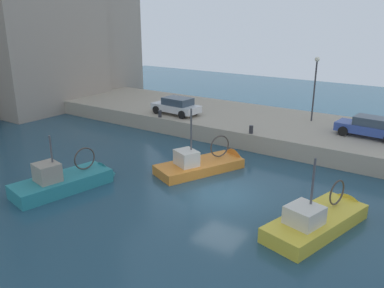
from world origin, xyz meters
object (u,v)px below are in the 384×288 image
object	(u,v)px
fishing_boat_orange	(206,168)
mooring_bollard_south	(251,129)
parked_car_white	(176,106)
parked_car_blue	(371,127)
fishing_boat_yellow	(320,225)
quay_streetlamp	(315,78)
mooring_bollard_mid	(160,114)
fishing_boat_teal	(69,186)

from	to	relation	value
fishing_boat_orange	mooring_bollard_south	xyz separation A→B (m)	(4.81, -0.58, 1.37)
fishing_boat_orange	parked_car_white	world-z (taller)	fishing_boat_orange
mooring_bollard_south	parked_car_blue	bearing A→B (deg)	-62.13
fishing_boat_yellow	quay_streetlamp	size ratio (longest dim) A/B	1.34
fishing_boat_yellow	mooring_bollard_mid	world-z (taller)	fishing_boat_yellow
mooring_bollard_mid	quay_streetlamp	bearing A→B (deg)	-61.27
fishing_boat_yellow	parked_car_blue	distance (m)	11.50
fishing_boat_orange	mooring_bollard_mid	bearing A→B (deg)	57.06
fishing_boat_orange	parked_car_blue	xyz separation A→B (m)	(8.45, -7.47, 1.80)
fishing_boat_yellow	parked_car_white	distance (m)	17.49
fishing_boat_yellow	mooring_bollard_south	size ratio (longest dim) A/B	11.75
fishing_boat_teal	fishing_boat_yellow	xyz separation A→B (m)	(3.58, -12.51, -0.01)
fishing_boat_teal	mooring_bollard_mid	distance (m)	11.70
fishing_boat_teal	fishing_boat_orange	world-z (taller)	fishing_boat_orange
fishing_boat_orange	mooring_bollard_south	bearing A→B (deg)	-6.89
fishing_boat_teal	mooring_bollard_mid	world-z (taller)	fishing_boat_teal
fishing_boat_teal	fishing_boat_yellow	size ratio (longest dim) A/B	0.95
mooring_bollard_south	mooring_bollard_mid	world-z (taller)	same
fishing_boat_orange	mooring_bollard_south	distance (m)	5.03
quay_streetlamp	fishing_boat_teal	bearing A→B (deg)	155.97
fishing_boat_teal	quay_streetlamp	xyz separation A→B (m)	(16.93, -7.55, 4.34)
fishing_boat_orange	fishing_boat_teal	bearing A→B (deg)	144.26
fishing_boat_teal	quay_streetlamp	bearing A→B (deg)	-24.03
fishing_boat_teal	parked_car_blue	size ratio (longest dim) A/B	1.42
fishing_boat_teal	mooring_bollard_mid	xyz separation A→B (m)	(11.28, 2.76, 1.36)
fishing_boat_yellow	mooring_bollard_mid	size ratio (longest dim) A/B	11.75
fishing_boat_orange	parked_car_blue	distance (m)	11.42
fishing_boat_orange	quay_streetlamp	distance (m)	11.69
mooring_bollard_south	fishing_boat_teal	bearing A→B (deg)	155.08
parked_car_blue	mooring_bollard_mid	xyz separation A→B (m)	(-3.64, 14.89, -0.43)
fishing_boat_orange	parked_car_blue	world-z (taller)	fishing_boat_orange
parked_car_white	mooring_bollard_south	size ratio (longest dim) A/B	7.51
fishing_boat_orange	parked_car_blue	bearing A→B (deg)	-41.48
parked_car_white	mooring_bollard_mid	distance (m)	1.66
mooring_bollard_south	mooring_bollard_mid	bearing A→B (deg)	90.00
parked_car_blue	quay_streetlamp	bearing A→B (deg)	66.31
parked_car_blue	mooring_bollard_south	xyz separation A→B (m)	(-3.64, 6.89, -0.43)
fishing_boat_orange	mooring_bollard_mid	distance (m)	8.95
fishing_boat_orange	parked_car_white	bearing A→B (deg)	47.52
parked_car_blue	parked_car_white	world-z (taller)	parked_car_white
fishing_boat_teal	parked_car_white	xyz separation A→B (m)	(12.80, 2.24, 1.79)
fishing_boat_teal	parked_car_white	distance (m)	13.12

